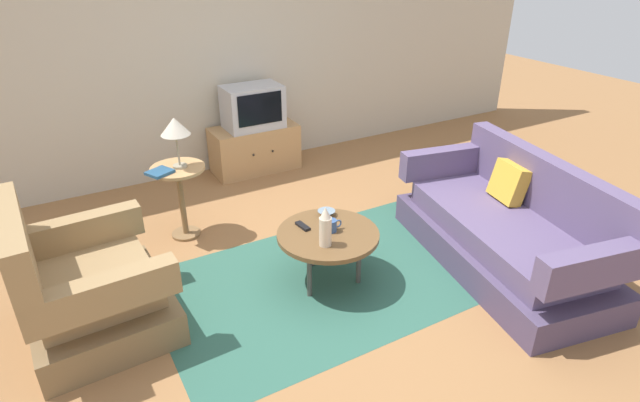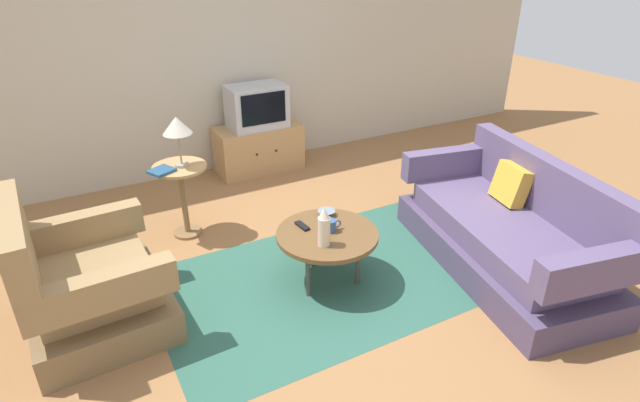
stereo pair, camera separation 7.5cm
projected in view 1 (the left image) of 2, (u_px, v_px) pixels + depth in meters
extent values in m
plane|color=olive|center=(320.00, 278.00, 3.95)|extent=(16.00, 16.00, 0.00)
cube|color=#BCB29E|center=(200.00, 46.00, 5.26)|extent=(9.00, 0.12, 2.70)
cube|color=#2D5B4C|center=(328.00, 280.00, 3.92)|extent=(2.53, 1.59, 0.00)
cube|color=brown|center=(102.00, 311.00, 3.41)|extent=(0.90, 1.01, 0.24)
cube|color=#93754C|center=(96.00, 286.00, 3.31)|extent=(0.75, 0.72, 0.18)
cube|color=#93754C|center=(19.00, 255.00, 2.98)|extent=(0.18, 0.98, 0.54)
cube|color=#93754C|center=(104.00, 295.00, 2.91)|extent=(0.86, 0.18, 0.22)
cube|color=#93754C|center=(78.00, 232.00, 3.53)|extent=(0.86, 0.18, 0.22)
cube|color=#4B3E5C|center=(498.00, 251.00, 4.06)|extent=(1.20, 2.03, 0.24)
cube|color=#5B4C70|center=(503.00, 228.00, 3.97)|extent=(1.01, 1.72, 0.18)
cube|color=#5B4C70|center=(548.00, 186.00, 3.93)|extent=(0.50, 1.89, 0.43)
cube|color=#5B4C70|center=(446.00, 161.00, 4.61)|extent=(0.87, 0.30, 0.25)
cube|color=#5B4C70|center=(597.00, 266.00, 3.13)|extent=(0.87, 0.30, 0.25)
cube|color=gold|center=(509.00, 182.00, 4.14)|extent=(0.24, 0.34, 0.33)
cylinder|color=brown|center=(328.00, 235.00, 3.74)|extent=(0.75, 0.75, 0.04)
cylinder|color=#4C4742|center=(312.00, 245.00, 4.01)|extent=(0.04, 0.04, 0.39)
cylinder|color=#4C4742|center=(309.00, 273.00, 3.67)|extent=(0.04, 0.04, 0.39)
cylinder|color=#4C4742|center=(359.00, 261.00, 3.81)|extent=(0.04, 0.04, 0.39)
cylinder|color=tan|center=(177.00, 169.00, 4.23)|extent=(0.45, 0.45, 0.02)
cylinder|color=brown|center=(182.00, 203.00, 4.38)|extent=(0.05, 0.05, 0.62)
cylinder|color=brown|center=(186.00, 233.00, 4.52)|extent=(0.25, 0.25, 0.02)
cube|color=tan|center=(255.00, 148.00, 5.69)|extent=(0.94, 0.44, 0.51)
sphere|color=black|center=(254.00, 155.00, 5.45)|extent=(0.02, 0.02, 0.02)
sphere|color=black|center=(273.00, 151.00, 5.55)|extent=(0.02, 0.02, 0.02)
cube|color=#B7B7BC|center=(253.00, 107.00, 5.47)|extent=(0.61, 0.40, 0.45)
cube|color=black|center=(260.00, 109.00, 5.30)|extent=(0.49, 0.01, 0.33)
cylinder|color=#9E937A|center=(180.00, 166.00, 4.23)|extent=(0.12, 0.12, 0.02)
cylinder|color=#9E937A|center=(178.00, 150.00, 4.16)|extent=(0.02, 0.02, 0.26)
cone|color=beige|center=(175.00, 126.00, 4.07)|extent=(0.24, 0.24, 0.14)
cylinder|color=beige|center=(325.00, 232.00, 3.53)|extent=(0.09, 0.09, 0.21)
cone|color=beige|center=(325.00, 213.00, 3.47)|extent=(0.08, 0.08, 0.08)
cylinder|color=#335184|center=(331.00, 226.00, 3.73)|extent=(0.09, 0.09, 0.09)
torus|color=#335184|center=(338.00, 224.00, 3.76)|extent=(0.06, 0.01, 0.06)
cone|color=slate|center=(326.00, 213.00, 3.95)|extent=(0.14, 0.14, 0.04)
cube|color=black|center=(303.00, 226.00, 3.80)|extent=(0.06, 0.15, 0.02)
cube|color=navy|center=(160.00, 172.00, 4.11)|extent=(0.24, 0.23, 0.02)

